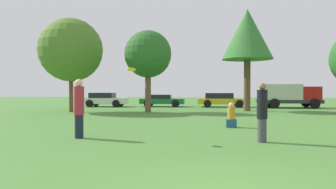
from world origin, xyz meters
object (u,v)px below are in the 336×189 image
(parked_car_yellow, at_px, (221,100))
(delivery_truck_red, at_px, (288,94))
(tree_1, at_px, (148,55))
(bystander_sitting, at_px, (231,117))
(parked_car_white, at_px, (105,99))
(tree_2, at_px, (247,35))
(tree_0, at_px, (71,50))
(person_catcher, at_px, (262,112))
(parked_car_green, at_px, (162,100))
(person_thrower, at_px, (79,108))
(frisbee, at_px, (131,69))

(parked_car_yellow, distance_m, delivery_truck_red, 5.83)
(tree_1, relative_size, delivery_truck_red, 1.10)
(bystander_sitting, relative_size, parked_car_white, 0.27)
(bystander_sitting, xyz_separation_m, tree_2, (2.15, 10.31, 5.25))
(tree_0, relative_size, tree_2, 0.88)
(person_catcher, height_order, parked_car_white, person_catcher)
(tree_2, distance_m, parked_car_white, 14.11)
(parked_car_green, bearing_deg, tree_2, -36.05)
(tree_2, relative_size, delivery_truck_red, 1.44)
(bystander_sitting, distance_m, parked_car_white, 17.99)
(tree_1, relative_size, parked_car_white, 1.46)
(parked_car_yellow, bearing_deg, parked_car_green, 179.76)
(tree_2, height_order, parked_car_green, tree_2)
(person_thrower, bearing_deg, parked_car_white, 106.85)
(person_catcher, bearing_deg, tree_2, -94.76)
(parked_car_white, bearing_deg, person_catcher, -60.14)
(person_thrower, bearing_deg, tree_1, 90.55)
(frisbee, distance_m, parked_car_yellow, 19.67)
(parked_car_green, bearing_deg, person_thrower, -91.60)
(tree_1, bearing_deg, person_catcher, -65.12)
(person_catcher, xyz_separation_m, tree_0, (-11.12, 11.55, 3.50))
(parked_car_white, bearing_deg, frisbee, -70.47)
(frisbee, relative_size, tree_1, 0.05)
(tree_1, height_order, parked_car_yellow, tree_1)
(tree_1, bearing_deg, tree_2, 13.95)
(parked_car_white, relative_size, parked_car_yellow, 0.88)
(frisbee, bearing_deg, parked_car_green, 94.49)
(tree_2, relative_size, parked_car_green, 1.85)
(tree_2, bearing_deg, tree_0, -169.15)
(parked_car_white, height_order, delivery_truck_red, delivery_truck_red)
(person_thrower, bearing_deg, person_catcher, 0.00)
(parked_car_yellow, relative_size, delivery_truck_red, 0.86)
(tree_2, xyz_separation_m, delivery_truck_red, (4.22, 4.58, -4.51))
(person_catcher, bearing_deg, tree_0, -44.46)
(person_catcher, relative_size, frisbee, 6.61)
(tree_0, bearing_deg, person_catcher, -46.09)
(person_thrower, relative_size, person_catcher, 1.08)
(tree_2, height_order, parked_car_white, tree_2)
(parked_car_white, bearing_deg, tree_1, -50.87)
(tree_0, xyz_separation_m, tree_1, (5.47, 0.64, -0.32))
(person_catcher, height_order, delivery_truck_red, delivery_truck_red)
(tree_2, distance_m, parked_car_green, 10.10)
(parked_car_white, height_order, parked_car_green, parked_car_white)
(delivery_truck_red, bearing_deg, person_catcher, -107.92)
(parked_car_green, relative_size, parked_car_yellow, 0.91)
(parked_car_yellow, bearing_deg, tree_1, -129.94)
(frisbee, xyz_separation_m, parked_car_green, (-1.51, 19.15, -1.63))
(frisbee, height_order, parked_car_white, frisbee)
(person_catcher, xyz_separation_m, parked_car_white, (-10.85, 18.44, -0.24))
(parked_car_white, bearing_deg, parked_car_green, 5.93)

